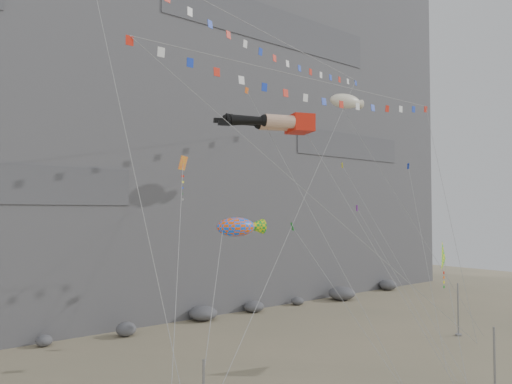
# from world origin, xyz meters

# --- Properties ---
(ground) EXTENTS (120.00, 120.00, 0.00)m
(ground) POSITION_xyz_m (0.00, 0.00, 0.00)
(ground) COLOR gray
(ground) RESTS_ON ground
(cliff) EXTENTS (80.00, 28.00, 50.00)m
(cliff) POSITION_xyz_m (0.00, 32.00, 25.00)
(cliff) COLOR slate
(cliff) RESTS_ON ground
(talus_boulders) EXTENTS (60.00, 3.00, 1.20)m
(talus_boulders) POSITION_xyz_m (0.00, 17.00, 0.60)
(talus_boulders) COLOR #5C5C61
(talus_boulders) RESTS_ON ground
(anchor_pole_center) EXTENTS (0.12, 0.12, 3.71)m
(anchor_pole_center) POSITION_xyz_m (1.77, -8.84, 1.86)
(anchor_pole_center) COLOR gray
(anchor_pole_center) RESTS_ON ground
(anchor_pole_right) EXTENTS (0.12, 0.12, 4.21)m
(anchor_pole_right) POSITION_xyz_m (12.76, -0.77, 2.10)
(anchor_pole_right) COLOR gray
(anchor_pole_right) RESTS_ON ground
(legs_kite) EXTENTS (7.31, 14.75, 20.09)m
(legs_kite) POSITION_xyz_m (-1.74, 5.08, 16.39)
(legs_kite) COLOR red
(legs_kite) RESTS_ON ground
(flag_banner_upper) EXTENTS (32.44, 15.81, 29.59)m
(flag_banner_upper) POSITION_xyz_m (-0.43, 7.38, 23.83)
(flag_banner_upper) COLOR red
(flag_banner_upper) RESTS_ON ground
(flag_banner_lower) EXTENTS (28.99, 6.50, 23.22)m
(flag_banner_lower) POSITION_xyz_m (0.74, 3.42, 19.58)
(flag_banner_lower) COLOR red
(flag_banner_lower) RESTS_ON ground
(harlequin_kite) EXTENTS (6.43, 9.05, 16.11)m
(harlequin_kite) POSITION_xyz_m (-9.99, 4.04, 12.83)
(harlequin_kite) COLOR red
(harlequin_kite) RESTS_ON ground
(fish_windsock) EXTENTS (8.80, 7.13, 12.95)m
(fish_windsock) POSITION_xyz_m (-8.07, 1.33, 9.06)
(fish_windsock) COLOR #F0520C
(fish_windsock) RESTS_ON ground
(delta_kite) EXTENTS (5.09, 4.38, 8.86)m
(delta_kite) POSITION_xyz_m (5.82, -3.62, 6.76)
(delta_kite) COLOR #FAE90C
(delta_kite) RESTS_ON ground
(blimp_windsock) EXTENTS (5.42, 12.62, 23.67)m
(blimp_windsock) POSITION_xyz_m (10.98, 9.33, 20.47)
(blimp_windsock) COLOR #EDE1C3
(blimp_windsock) RESTS_ON ground
(small_kite_a) EXTENTS (1.43, 13.75, 23.29)m
(small_kite_a) POSITION_xyz_m (-2.09, 7.45, 18.59)
(small_kite_a) COLOR orange
(small_kite_a) RESTS_ON ground
(small_kite_b) EXTENTS (7.10, 13.24, 17.44)m
(small_kite_b) POSITION_xyz_m (8.70, 6.02, 10.10)
(small_kite_b) COLOR purple
(small_kite_b) RESTS_ON ground
(small_kite_c) EXTENTS (1.33, 10.37, 13.13)m
(small_kite_c) POSITION_xyz_m (-1.41, 3.52, 8.82)
(small_kite_c) COLOR #169522
(small_kite_c) RESTS_ON ground
(small_kite_d) EXTENTS (6.33, 14.90, 20.82)m
(small_kite_d) POSITION_xyz_m (8.12, 7.02, 13.68)
(small_kite_d) COLOR #FFF515
(small_kite_d) RESTS_ON ground
(small_kite_e) EXTENTS (7.78, 7.98, 17.13)m
(small_kite_e) POSITION_xyz_m (10.60, 2.20, 13.48)
(small_kite_e) COLOR #1535BF
(small_kite_e) RESTS_ON ground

